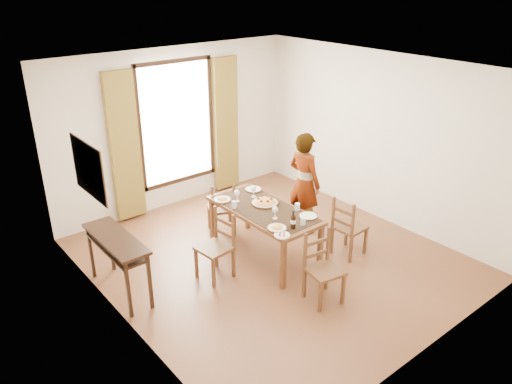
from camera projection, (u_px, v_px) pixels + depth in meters
ground at (271, 258)px, 7.20m from camera, size 5.00×5.00×0.00m
room_shell at (266, 155)px, 6.66m from camera, size 4.60×5.10×2.74m
console_table at (116, 245)px, 6.17m from camera, size 0.38×1.20×0.80m
dining_table at (264, 213)px, 6.99m from camera, size 0.79×1.71×0.76m
chair_west at (216, 248)px, 6.61m from camera, size 0.45×0.45×0.93m
chair_north at (222, 209)px, 7.72m from camera, size 0.51×0.51×0.88m
chair_south at (323, 270)px, 6.14m from camera, size 0.47×0.47×0.91m
chair_east at (348, 228)px, 7.12m from camera, size 0.43×0.43×0.91m
man at (304, 183)px, 7.66m from camera, size 0.64×0.46×1.61m
plate_sw at (277, 227)px, 6.41m from camera, size 0.27×0.27×0.05m
plate_se at (308, 215)px, 6.72m from camera, size 0.27×0.27×0.05m
plate_nw at (222, 199)px, 7.19m from camera, size 0.27×0.27×0.05m
plate_ne at (253, 188)px, 7.53m from camera, size 0.27×0.27×0.05m
pasta_platter at (265, 201)px, 7.08m from camera, size 0.40×0.40×0.10m
caprese_plate at (282, 234)px, 6.24m from camera, size 0.20×0.20×0.04m
wine_glass_a at (275, 212)px, 6.64m from camera, size 0.08×0.08×0.18m
wine_glass_b at (254, 191)px, 7.27m from camera, size 0.08×0.08×0.18m
wine_glass_c at (237, 196)px, 7.13m from camera, size 0.08×0.08×0.18m
tumbler_a at (297, 207)px, 6.89m from camera, size 0.07×0.07×0.10m
tumbler_b at (234, 204)px, 6.96m from camera, size 0.07×0.07×0.10m
tumbler_c at (303, 221)px, 6.50m from camera, size 0.07×0.07×0.10m
wine_bottle at (293, 220)px, 6.38m from camera, size 0.07×0.07×0.25m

